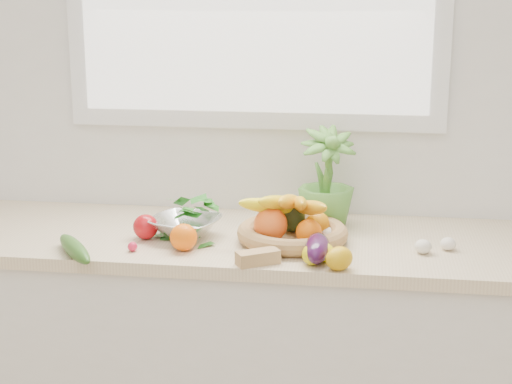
# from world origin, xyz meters

# --- Properties ---
(back_wall) EXTENTS (4.50, 0.02, 2.70)m
(back_wall) POSITION_xyz_m (0.00, 2.25, 1.35)
(back_wall) COLOR white
(back_wall) RESTS_ON ground
(counter_cabinet) EXTENTS (2.20, 0.58, 0.86)m
(counter_cabinet) POSITION_xyz_m (0.00, 1.95, 0.43)
(counter_cabinet) COLOR silver
(counter_cabinet) RESTS_ON ground
(countertop) EXTENTS (2.24, 0.62, 0.04)m
(countertop) POSITION_xyz_m (0.00, 1.95, 0.88)
(countertop) COLOR beige
(countertop) RESTS_ON counter_cabinet
(orange_loose) EXTENTS (0.08, 0.08, 0.08)m
(orange_loose) POSITION_xyz_m (-0.15, 1.77, 0.94)
(orange_loose) COLOR #FF6408
(orange_loose) RESTS_ON countertop
(lemon_a) EXTENTS (0.06, 0.08, 0.06)m
(lemon_a) POSITION_xyz_m (0.25, 1.70, 0.93)
(lemon_a) COLOR #D3C00B
(lemon_a) RESTS_ON countertop
(lemon_b) EXTENTS (0.11, 0.11, 0.07)m
(lemon_b) POSITION_xyz_m (0.32, 1.67, 0.93)
(lemon_b) COLOR #D59C0B
(lemon_b) RESTS_ON countertop
(lemon_c) EXTENTS (0.09, 0.09, 0.06)m
(lemon_c) POSITION_xyz_m (0.28, 1.73, 0.93)
(lemon_c) COLOR yellow
(lemon_c) RESTS_ON countertop
(apple) EXTENTS (0.08, 0.08, 0.08)m
(apple) POSITION_xyz_m (-0.29, 1.87, 0.94)
(apple) COLOR #AC0D13
(apple) RESTS_ON countertop
(ginger) EXTENTS (0.13, 0.11, 0.04)m
(ginger) POSITION_xyz_m (0.09, 1.69, 0.92)
(ginger) COLOR tan
(ginger) RESTS_ON countertop
(garlic_a) EXTENTS (0.06, 0.06, 0.04)m
(garlic_a) POSITION_xyz_m (0.64, 1.89, 0.92)
(garlic_a) COLOR white
(garlic_a) RESTS_ON countertop
(garlic_b) EXTENTS (0.05, 0.05, 0.04)m
(garlic_b) POSITION_xyz_m (0.27, 1.93, 0.92)
(garlic_b) COLOR white
(garlic_b) RESTS_ON countertop
(garlic_c) EXTENTS (0.05, 0.05, 0.04)m
(garlic_c) POSITION_xyz_m (0.57, 1.85, 0.92)
(garlic_c) COLOR white
(garlic_c) RESTS_ON countertop
(eggplant) EXTENTS (0.07, 0.19, 0.08)m
(eggplant) POSITION_xyz_m (0.26, 1.74, 0.94)
(eggplant) COLOR #320E35
(eggplant) RESTS_ON countertop
(cucumber) EXTENTS (0.20, 0.25, 0.05)m
(cucumber) POSITION_xyz_m (-0.45, 1.67, 0.93)
(cucumber) COLOR #2E5619
(cucumber) RESTS_ON countertop
(radish) EXTENTS (0.04, 0.04, 0.03)m
(radish) POSITION_xyz_m (-0.30, 1.74, 0.91)
(radish) COLOR red
(radish) RESTS_ON countertop
(potted_herb) EXTENTS (0.24, 0.24, 0.34)m
(potted_herb) POSITION_xyz_m (0.26, 2.09, 1.06)
(potted_herb) COLOR #518E33
(potted_herb) RESTS_ON countertop
(fruit_basket) EXTENTS (0.40, 0.40, 0.18)m
(fruit_basket) POSITION_xyz_m (0.17, 1.90, 0.95)
(fruit_basket) COLOR #B57950
(fruit_basket) RESTS_ON countertop
(colander_with_spinach) EXTENTS (0.26, 0.26, 0.12)m
(colander_with_spinach) POSITION_xyz_m (-0.17, 1.90, 0.96)
(colander_with_spinach) COLOR silver
(colander_with_spinach) RESTS_ON countertop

